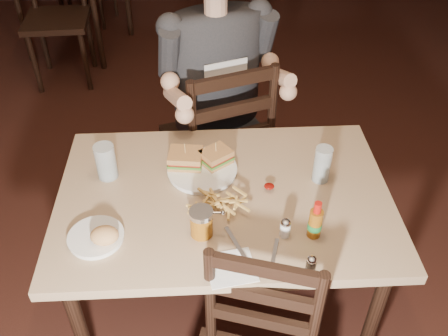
{
  "coord_description": "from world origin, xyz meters",
  "views": [
    {
      "loc": [
        0.24,
        -1.6,
        1.99
      ],
      "look_at": [
        0.25,
        -0.24,
        0.85
      ],
      "focal_mm": 40.0,
      "sensor_mm": 36.0,
      "label": 1
    }
  ],
  "objects_px": {
    "side_plate": "(96,238)",
    "main_table": "(224,210)",
    "dinner_plate": "(202,171)",
    "hot_sauce": "(316,219)",
    "syrup_dispenser": "(201,222)",
    "glass_left": "(106,162)",
    "glass_right": "(322,164)",
    "diner": "(219,59)",
    "bg_chair_near": "(56,19)",
    "chair_far": "(216,143)"
  },
  "relations": [
    {
      "from": "side_plate",
      "to": "main_table",
      "type": "bearing_deg",
      "value": 27.05
    },
    {
      "from": "side_plate",
      "to": "dinner_plate",
      "type": "bearing_deg",
      "value": 44.77
    },
    {
      "from": "hot_sauce",
      "to": "syrup_dispenser",
      "type": "relative_size",
      "value": 1.41
    },
    {
      "from": "glass_left",
      "to": "glass_right",
      "type": "relative_size",
      "value": 0.97
    },
    {
      "from": "main_table",
      "to": "hot_sauce",
      "type": "relative_size",
      "value": 8.53
    },
    {
      "from": "main_table",
      "to": "glass_left",
      "type": "xyz_separation_m",
      "value": [
        -0.43,
        0.1,
        0.15
      ]
    },
    {
      "from": "diner",
      "to": "syrup_dispenser",
      "type": "bearing_deg",
      "value": -115.66
    },
    {
      "from": "diner",
      "to": "glass_right",
      "type": "bearing_deg",
      "value": -77.04
    },
    {
      "from": "glass_left",
      "to": "hot_sauce",
      "type": "height_order",
      "value": "hot_sauce"
    },
    {
      "from": "glass_right",
      "to": "side_plate",
      "type": "distance_m",
      "value": 0.83
    },
    {
      "from": "bg_chair_near",
      "to": "syrup_dispenser",
      "type": "height_order",
      "value": "bg_chair_near"
    },
    {
      "from": "main_table",
      "to": "glass_left",
      "type": "height_order",
      "value": "glass_left"
    },
    {
      "from": "glass_right",
      "to": "syrup_dispenser",
      "type": "height_order",
      "value": "glass_right"
    },
    {
      "from": "dinner_plate",
      "to": "glass_right",
      "type": "distance_m",
      "value": 0.44
    },
    {
      "from": "glass_left",
      "to": "dinner_plate",
      "type": "bearing_deg",
      "value": 2.82
    },
    {
      "from": "diner",
      "to": "hot_sauce",
      "type": "relative_size",
      "value": 6.48
    },
    {
      "from": "chair_far",
      "to": "syrup_dispenser",
      "type": "height_order",
      "value": "chair_far"
    },
    {
      "from": "bg_chair_near",
      "to": "glass_left",
      "type": "xyz_separation_m",
      "value": [
        0.78,
        -2.08,
        0.35
      ]
    },
    {
      "from": "glass_right",
      "to": "syrup_dispenser",
      "type": "bearing_deg",
      "value": -148.1
    },
    {
      "from": "dinner_plate",
      "to": "glass_left",
      "type": "height_order",
      "value": "glass_left"
    },
    {
      "from": "syrup_dispenser",
      "to": "glass_right",
      "type": "bearing_deg",
      "value": 29.26
    },
    {
      "from": "glass_left",
      "to": "syrup_dispenser",
      "type": "distance_m",
      "value": 0.46
    },
    {
      "from": "hot_sauce",
      "to": "chair_far",
      "type": "bearing_deg",
      "value": 110.55
    },
    {
      "from": "dinner_plate",
      "to": "glass_right",
      "type": "relative_size",
      "value": 1.79
    },
    {
      "from": "dinner_plate",
      "to": "syrup_dispenser",
      "type": "xyz_separation_m",
      "value": [
        0.01,
        -0.31,
        0.04
      ]
    },
    {
      "from": "main_table",
      "to": "glass_left",
      "type": "bearing_deg",
      "value": 166.61
    },
    {
      "from": "dinner_plate",
      "to": "side_plate",
      "type": "relative_size",
      "value": 1.44
    },
    {
      "from": "glass_right",
      "to": "side_plate",
      "type": "height_order",
      "value": "glass_right"
    },
    {
      "from": "glass_left",
      "to": "side_plate",
      "type": "height_order",
      "value": "glass_left"
    },
    {
      "from": "diner",
      "to": "glass_left",
      "type": "height_order",
      "value": "diner"
    },
    {
      "from": "side_plate",
      "to": "bg_chair_near",
      "type": "bearing_deg",
      "value": 108.26
    },
    {
      "from": "glass_left",
      "to": "diner",
      "type": "bearing_deg",
      "value": 51.26
    },
    {
      "from": "dinner_plate",
      "to": "hot_sauce",
      "type": "relative_size",
      "value": 1.77
    },
    {
      "from": "main_table",
      "to": "hot_sauce",
      "type": "bearing_deg",
      "value": -34.27
    },
    {
      "from": "hot_sauce",
      "to": "dinner_plate",
      "type": "bearing_deg",
      "value": 139.5
    },
    {
      "from": "chair_far",
      "to": "side_plate",
      "type": "relative_size",
      "value": 5.61
    },
    {
      "from": "chair_far",
      "to": "dinner_plate",
      "type": "relative_size",
      "value": 3.9
    },
    {
      "from": "main_table",
      "to": "side_plate",
      "type": "xyz_separation_m",
      "value": [
        -0.42,
        -0.21,
        0.09
      ]
    },
    {
      "from": "glass_left",
      "to": "side_plate",
      "type": "relative_size",
      "value": 0.78
    },
    {
      "from": "hot_sauce",
      "to": "side_plate",
      "type": "height_order",
      "value": "hot_sauce"
    },
    {
      "from": "main_table",
      "to": "glass_right",
      "type": "distance_m",
      "value": 0.4
    },
    {
      "from": "diner",
      "to": "hot_sauce",
      "type": "height_order",
      "value": "diner"
    },
    {
      "from": "bg_chair_near",
      "to": "glass_left",
      "type": "relative_size",
      "value": 7.07
    },
    {
      "from": "main_table",
      "to": "diner",
      "type": "distance_m",
      "value": 0.69
    },
    {
      "from": "chair_far",
      "to": "side_plate",
      "type": "xyz_separation_m",
      "value": [
        -0.38,
        -0.88,
        0.28
      ]
    },
    {
      "from": "syrup_dispenser",
      "to": "bg_chair_near",
      "type": "bearing_deg",
      "value": 112.9
    },
    {
      "from": "bg_chair_near",
      "to": "diner",
      "type": "xyz_separation_m",
      "value": [
        1.19,
        -1.56,
        0.49
      ]
    },
    {
      "from": "syrup_dispenser",
      "to": "side_plate",
      "type": "distance_m",
      "value": 0.35
    },
    {
      "from": "main_table",
      "to": "chair_far",
      "type": "relative_size",
      "value": 1.23
    },
    {
      "from": "dinner_plate",
      "to": "syrup_dispenser",
      "type": "bearing_deg",
      "value": -88.76
    }
  ]
}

